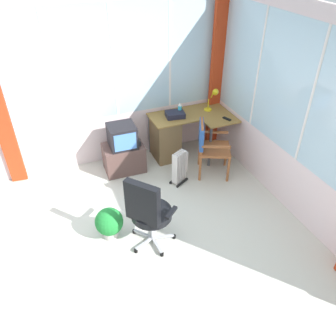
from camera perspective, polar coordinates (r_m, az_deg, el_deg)
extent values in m
cube|color=beige|center=(4.42, -5.65, -13.89)|extent=(5.55, 5.30, 0.06)
cube|color=silver|center=(5.82, -12.39, 4.59)|extent=(4.55, 0.06, 0.81)
cube|color=silver|center=(5.30, -14.14, 16.20)|extent=(4.46, 0.06, 1.69)
cube|color=white|center=(5.27, -19.14, 15.19)|extent=(0.04, 0.07, 1.69)
cube|color=white|center=(5.38, -9.20, 17.06)|extent=(0.04, 0.07, 1.69)
cube|color=white|center=(5.65, 0.22, 18.37)|extent=(0.04, 0.07, 1.69)
cube|color=silver|center=(5.03, 19.91, -2.33)|extent=(0.06, 4.30, 0.81)
cube|color=silver|center=(4.43, 23.16, 10.54)|extent=(0.06, 4.21, 1.69)
cube|color=silver|center=(4.17, 26.33, 22.12)|extent=(0.06, 4.30, 0.18)
cube|color=white|center=(4.43, 23.16, 10.54)|extent=(0.07, 0.04, 1.69)
cube|color=white|center=(5.18, 15.20, 15.56)|extent=(0.07, 0.04, 1.69)
cube|color=#BE3718|center=(5.99, 8.16, 15.39)|extent=(0.23, 0.09, 2.57)
cube|color=olive|center=(5.79, 3.54, 9.01)|extent=(1.33, 0.57, 0.02)
cube|color=olive|center=(5.62, 9.00, 7.75)|extent=(0.57, 0.30, 0.02)
cube|color=brown|center=(5.82, -0.51, 4.95)|extent=(0.40, 0.53, 0.72)
cylinder|color=#4C4C51|center=(5.62, 7.05, 3.49)|extent=(0.04, 0.04, 0.73)
cylinder|color=#4C4C51|center=(5.95, -3.06, 5.73)|extent=(0.04, 0.04, 0.73)
cylinder|color=yellow|center=(5.93, 6.70, 9.73)|extent=(0.13, 0.13, 0.02)
cylinder|color=yellow|center=(5.89, 6.77, 10.60)|extent=(0.02, 0.02, 0.18)
cylinder|color=yellow|center=(5.81, 7.48, 12.16)|extent=(0.04, 0.11, 0.16)
cone|color=yellow|center=(5.79, 8.14, 12.40)|extent=(0.12, 0.12, 0.12)
cube|color=black|center=(5.66, 9.85, 8.14)|extent=(0.10, 0.16, 0.02)
cylinder|color=#3BBED5|center=(5.71, 2.00, 9.68)|extent=(0.06, 0.06, 0.16)
cone|color=white|center=(5.66, 2.03, 10.66)|extent=(0.06, 0.06, 0.06)
cube|color=#1F1F2F|center=(5.64, 1.19, 8.98)|extent=(0.33, 0.27, 0.09)
cylinder|color=#9E5830|center=(5.38, 10.08, -0.30)|extent=(0.04, 0.04, 0.43)
cylinder|color=#9E5830|center=(5.74, 9.68, 2.27)|extent=(0.04, 0.04, 0.43)
cylinder|color=#9E5830|center=(5.34, 5.39, -0.16)|extent=(0.04, 0.04, 0.43)
cylinder|color=#9E5830|center=(5.70, 5.29, 2.42)|extent=(0.04, 0.04, 0.43)
cube|color=#9E5830|center=(5.40, 7.81, 3.17)|extent=(0.64, 0.64, 0.04)
cube|color=#9E5830|center=(5.27, 5.62, 5.43)|extent=(0.22, 0.41, 0.43)
cube|color=#2E57A4|center=(5.26, 5.63, 5.64)|extent=(0.25, 0.44, 0.37)
cube|color=#9E5830|center=(5.12, 8.11, 3.55)|extent=(0.41, 0.22, 0.03)
cube|color=#9E5830|center=(5.50, 7.82, 5.98)|extent=(0.41, 0.22, 0.03)
cube|color=#B7B7BF|center=(4.52, -4.18, -10.97)|extent=(0.21, 0.24, 0.02)
cylinder|color=black|center=(4.59, -5.68, -10.54)|extent=(0.05, 0.05, 0.05)
cube|color=#B7B7BF|center=(4.41, -4.00, -12.51)|extent=(0.27, 0.14, 0.02)
cylinder|color=black|center=(4.37, -5.41, -13.63)|extent=(0.05, 0.05, 0.05)
cube|color=#B7B7BF|center=(4.38, -1.85, -12.81)|extent=(0.06, 0.28, 0.02)
cylinder|color=black|center=(4.32, -1.05, -14.25)|extent=(0.05, 0.05, 0.05)
cube|color=#B7B7BF|center=(4.48, -0.80, -11.42)|extent=(0.28, 0.10, 0.02)
cylinder|color=black|center=(4.51, 1.00, -11.43)|extent=(0.05, 0.05, 0.05)
cube|color=#B7B7BF|center=(4.56, -2.24, -10.33)|extent=(0.18, 0.26, 0.02)
cylinder|color=black|center=(4.68, -1.88, -9.30)|extent=(0.05, 0.05, 0.05)
cylinder|color=#B7B7BF|center=(4.33, -2.69, -9.79)|extent=(0.05, 0.05, 0.37)
cylinder|color=black|center=(4.17, -2.77, -7.61)|extent=(0.50, 0.50, 0.09)
cube|color=black|center=(3.84, -4.31, -5.90)|extent=(0.34, 0.38, 0.53)
cube|color=black|center=(3.98, 0.57, -7.50)|extent=(0.20, 0.18, 0.04)
cube|color=black|center=(4.19, -6.02, -5.10)|extent=(0.20, 0.18, 0.04)
cube|color=brown|center=(5.59, -7.39, 1.72)|extent=(0.65, 0.46, 0.46)
cube|color=black|center=(5.38, -7.71, 5.36)|extent=(0.43, 0.41, 0.36)
cube|color=#5187E1|center=(5.21, -7.17, 4.31)|extent=(0.34, 0.02, 0.28)
cube|color=#262628|center=(5.48, -6.14, 4.33)|extent=(0.27, 0.23, 0.07)
cube|color=silver|center=(5.17, 1.15, -0.32)|extent=(0.07, 0.10, 0.52)
cube|color=silver|center=(5.20, 1.44, -0.11)|extent=(0.07, 0.10, 0.52)
cube|color=silver|center=(5.22, 1.72, 0.10)|extent=(0.07, 0.10, 0.52)
cube|color=silver|center=(5.25, 2.00, 0.30)|extent=(0.07, 0.10, 0.52)
cube|color=silver|center=(5.28, 2.28, 0.51)|extent=(0.07, 0.10, 0.52)
cube|color=silver|center=(5.31, 2.56, 0.71)|extent=(0.07, 0.10, 0.52)
cube|color=black|center=(5.37, 2.40, -2.47)|extent=(0.25, 0.16, 0.03)
cube|color=black|center=(5.44, 1.23, -1.89)|extent=(0.25, 0.16, 0.03)
cube|color=silver|center=(5.32, 2.83, 1.13)|extent=(0.09, 0.10, 0.36)
cylinder|color=silver|center=(4.56, -9.59, -10.65)|extent=(0.18, 0.18, 0.13)
sphere|color=#208134|center=(4.42, -9.85, -8.86)|extent=(0.36, 0.36, 0.36)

